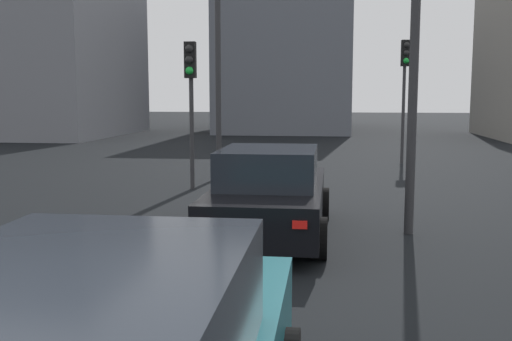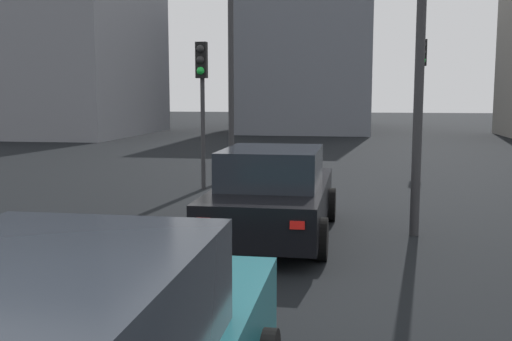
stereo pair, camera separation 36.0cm
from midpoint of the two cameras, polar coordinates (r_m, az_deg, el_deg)
car_black_lead at (r=10.22m, az=2.68°, el=-2.26°), size 4.59×2.02×1.54m
traffic_light_near_left at (r=21.63m, az=15.98°, el=8.74°), size 0.33×0.31×4.30m
traffic_light_near_right at (r=15.31m, az=-4.53°, el=8.26°), size 0.32×0.28×3.74m
building_facade_center at (r=43.01m, az=5.41°, el=10.72°), size 15.77×8.36×10.07m
building_facade_right at (r=38.53m, az=-17.43°, el=12.91°), size 11.85×9.00×12.85m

